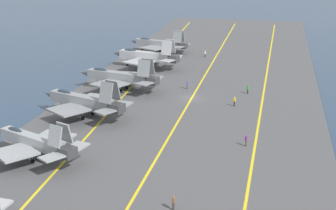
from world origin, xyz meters
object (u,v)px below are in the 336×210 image
parked_jet_fourth (119,77)px  parked_jet_sixth (159,44)px  parked_jet_second (34,142)px  crew_white_vest (205,54)px  parked_jet_third (83,101)px  crew_yellow_vest (234,101)px  crew_purple_vest (246,140)px  crew_brown_vest (173,202)px  crew_blue_vest (187,84)px  crew_green_vest (248,89)px  parked_jet_fifth (146,56)px

parked_jet_fourth → parked_jet_sixth: bearing=1.0°
parked_jet_second → crew_white_vest: parked_jet_second is taller
parked_jet_third → crew_yellow_vest: bearing=-65.5°
crew_purple_vest → crew_brown_vest: size_ratio=0.97×
crew_purple_vest → crew_yellow_vest: bearing=10.2°
crew_purple_vest → crew_yellow_vest: crew_yellow_vest is taller
parked_jet_sixth → crew_white_vest: parked_jet_sixth is taller
parked_jet_third → crew_brown_vest: 34.41m
crew_purple_vest → parked_jet_second: bearing=110.9°
parked_jet_third → parked_jet_sixth: (53.82, -0.42, -0.50)m
parked_jet_fourth → parked_jet_sixth: 37.28m
crew_blue_vest → parked_jet_sixth: bearing=21.6°
crew_green_vest → crew_brown_vest: crew_brown_vest is taller
crew_yellow_vest → crew_white_vest: (39.14, 10.76, -0.05)m
crew_purple_vest → crew_white_vest: size_ratio=1.03×
parked_jet_sixth → crew_white_vest: size_ratio=10.02×
parked_jet_second → crew_brown_vest: size_ratio=8.52×
parked_jet_third → crew_green_vest: size_ratio=9.79×
parked_jet_sixth → crew_blue_vest: (-33.73, -13.38, -1.29)m
crew_purple_vest → crew_blue_vest: size_ratio=1.01×
crew_blue_vest → crew_brown_vest: 48.03m
parked_jet_fourth → crew_yellow_vest: (-5.69, -22.82, -1.73)m
parked_jet_fourth → parked_jet_fifth: 19.06m
parked_jet_third → parked_jet_fifth: parked_jet_fifth is taller
parked_jet_second → parked_jet_third: bearing=-0.0°
crew_yellow_vest → parked_jet_sixth: bearing=28.6°
crew_blue_vest → crew_white_vest: crew_blue_vest is taller
parked_jet_fifth → crew_blue_vest: (-15.51, -12.30, -1.86)m
crew_brown_vest → parked_jet_sixth: bearing=14.0°
parked_jet_sixth → parked_jet_fifth: bearing=-176.6°
parked_jet_fifth → crew_brown_vest: parked_jet_fifth is taller
parked_jet_second → crew_purple_vest: bearing=-69.1°
crew_purple_vest → crew_white_vest: bearing=13.7°
crew_brown_vest → crew_purple_vest: bearing=-17.9°
parked_jet_fifth → parked_jet_third: bearing=177.6°
parked_jet_third → crew_blue_vest: parked_jet_third is taller
crew_purple_vest → crew_green_vest: crew_green_vest is taller
parked_jet_fourth → crew_white_vest: size_ratio=10.40×
crew_green_vest → crew_brown_vest: 47.08m
parked_jet_sixth → crew_green_vest: bearing=-143.8°
crew_purple_vest → crew_blue_vest: (27.55, 13.34, -0.01)m
parked_jet_third → crew_brown_vest: parked_jet_third is taller
parked_jet_fifth → parked_jet_sixth: (18.22, 1.09, -0.57)m
crew_purple_vest → crew_yellow_vest: 18.61m
parked_jet_second → parked_jet_fourth: bearing=-1.7°
parked_jet_fifth → crew_green_vest: bearing=-123.9°
parked_jet_sixth → crew_white_vest: 13.31m
parked_jet_second → parked_jet_sixth: size_ratio=0.91×
parked_jet_sixth → crew_yellow_vest: parked_jet_sixth is taller
parked_jet_third → crew_blue_vest: 24.44m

